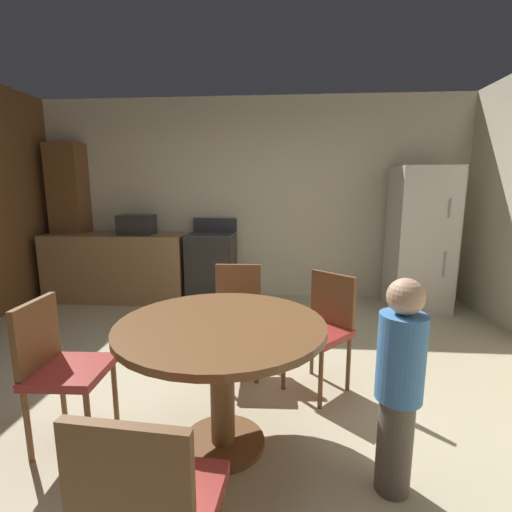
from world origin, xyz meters
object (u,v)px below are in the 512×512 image
object	(u,v)px
chair_north	(237,311)
chair_west	(59,363)
dining_table	(222,349)
chair_northeast	(323,324)
oven_range	(212,267)
refrigerator	(420,239)
microwave	(137,225)
person_child	(399,383)
chair_south	(149,508)

from	to	relation	value
chair_north	chair_west	bearing A→B (deg)	-44.90
dining_table	chair_west	distance (m)	0.95
chair_northeast	chair_north	xyz separation A→B (m)	(-0.67, 0.25, 0.00)
oven_range	chair_west	world-z (taller)	oven_range
chair_northeast	chair_west	world-z (taller)	same
refrigerator	dining_table	world-z (taller)	refrigerator
dining_table	chair_north	bearing A→B (deg)	92.10
dining_table	oven_range	bearing A→B (deg)	102.35
oven_range	chair_northeast	xyz separation A→B (m)	(1.25, -2.08, 0.03)
microwave	chair_northeast	world-z (taller)	microwave
oven_range	person_child	bearing A→B (deg)	-63.62
oven_range	chair_west	bearing A→B (deg)	-96.81
chair_northeast	person_child	bearing A→B (deg)	57.60
chair_south	chair_west	xyz separation A→B (m)	(-0.87, 0.91, 0.00)
refrigerator	oven_range	bearing A→B (deg)	178.83
dining_table	chair_north	world-z (taller)	chair_north
person_child	dining_table	bearing A→B (deg)	0.00
refrigerator	person_child	world-z (taller)	refrigerator
chair_north	chair_northeast	bearing A→B (deg)	67.76
chair_northeast	chair_south	bearing A→B (deg)	19.04
microwave	chair_northeast	distance (m)	3.11
chair_north	chair_south	distance (m)	1.89
chair_north	chair_south	xyz separation A→B (m)	(-0.04, -1.89, 0.00)
microwave	dining_table	size ratio (longest dim) A/B	0.38
dining_table	person_child	distance (m)	0.93
dining_table	chair_northeast	world-z (taller)	chair_northeast
chair_northeast	person_child	xyz separation A→B (m)	(0.26, -0.95, 0.08)
oven_range	chair_south	world-z (taller)	oven_range
person_child	microwave	bearing A→B (deg)	-34.53
oven_range	chair_northeast	distance (m)	2.43
dining_table	chair_north	distance (m)	0.95
dining_table	chair_northeast	distance (m)	0.95
chair_west	microwave	bearing A→B (deg)	101.01
refrigerator	chair_south	xyz separation A→B (m)	(-2.10, -3.67, -0.38)
dining_table	person_child	bearing A→B (deg)	-15.87
oven_range	dining_table	distance (m)	2.85
dining_table	chair_west	world-z (taller)	chair_west
chair_north	chair_west	xyz separation A→B (m)	(-0.91, -0.98, 0.00)
oven_range	person_child	xyz separation A→B (m)	(1.51, -3.04, 0.11)
microwave	chair_south	bearing A→B (deg)	-67.51
chair_northeast	dining_table	bearing A→B (deg)	-0.00
chair_north	oven_range	bearing A→B (deg)	-164.73
microwave	chair_south	size ratio (longest dim) A/B	0.51
microwave	chair_south	world-z (taller)	microwave
oven_range	chair_west	xyz separation A→B (m)	(-0.34, -2.82, 0.03)
oven_range	microwave	size ratio (longest dim) A/B	2.50
oven_range	chair_south	size ratio (longest dim) A/B	1.26
chair_northeast	oven_range	bearing A→B (deg)	-106.72
dining_table	chair_northeast	xyz separation A→B (m)	(0.64, 0.70, -0.10)
microwave	dining_table	distance (m)	3.24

